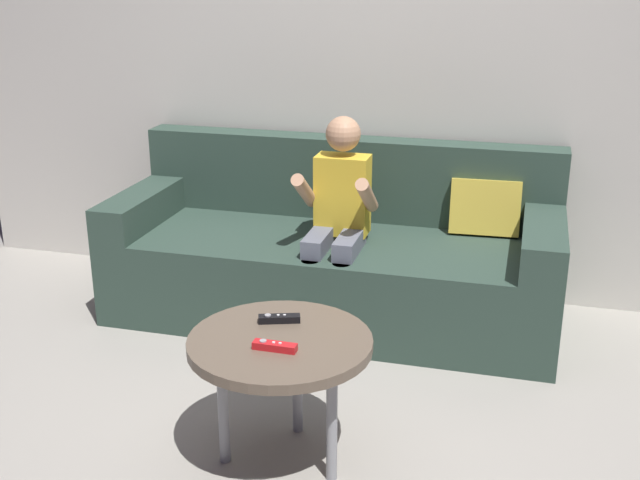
{
  "coord_description": "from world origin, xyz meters",
  "views": [
    {
      "loc": [
        0.72,
        -2.17,
        1.6
      ],
      "look_at": [
        -0.03,
        0.62,
        0.58
      ],
      "focal_mm": 44.35,
      "sensor_mm": 36.0,
      "label": 1
    }
  ],
  "objects_px": {
    "coffee_table": "(281,350)",
    "couch": "(337,257)",
    "game_remote_red_center": "(275,346)",
    "person_seated_on_couch": "(338,215)",
    "game_remote_black_near_edge": "(279,319)"
  },
  "relations": [
    {
      "from": "game_remote_black_near_edge",
      "to": "person_seated_on_couch",
      "type": "bearing_deg",
      "value": 91.73
    },
    {
      "from": "game_remote_black_near_edge",
      "to": "game_remote_red_center",
      "type": "height_order",
      "value": "same"
    },
    {
      "from": "person_seated_on_couch",
      "to": "couch",
      "type": "bearing_deg",
      "value": 104.88
    },
    {
      "from": "couch",
      "to": "game_remote_black_near_edge",
      "type": "bearing_deg",
      "value": -86.08
    },
    {
      "from": "couch",
      "to": "person_seated_on_couch",
      "type": "xyz_separation_m",
      "value": [
        0.05,
        -0.18,
        0.27
      ]
    },
    {
      "from": "game_remote_black_near_edge",
      "to": "game_remote_red_center",
      "type": "distance_m",
      "value": 0.2
    },
    {
      "from": "couch",
      "to": "game_remote_red_center",
      "type": "xyz_separation_m",
      "value": [
        0.12,
        -1.3,
        0.19
      ]
    },
    {
      "from": "person_seated_on_couch",
      "to": "coffee_table",
      "type": "distance_m",
      "value": 1.05
    },
    {
      "from": "game_remote_red_center",
      "to": "couch",
      "type": "bearing_deg",
      "value": 95.45
    },
    {
      "from": "couch",
      "to": "game_remote_black_near_edge",
      "type": "xyz_separation_m",
      "value": [
        0.08,
        -1.11,
        0.19
      ]
    },
    {
      "from": "coffee_table",
      "to": "couch",
      "type": "bearing_deg",
      "value": 95.48
    },
    {
      "from": "couch",
      "to": "game_remote_red_center",
      "type": "height_order",
      "value": "couch"
    },
    {
      "from": "person_seated_on_couch",
      "to": "coffee_table",
      "type": "bearing_deg",
      "value": -86.2
    },
    {
      "from": "couch",
      "to": "game_remote_red_center",
      "type": "distance_m",
      "value": 1.32
    },
    {
      "from": "couch",
      "to": "game_remote_red_center",
      "type": "bearing_deg",
      "value": -84.55
    }
  ]
}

